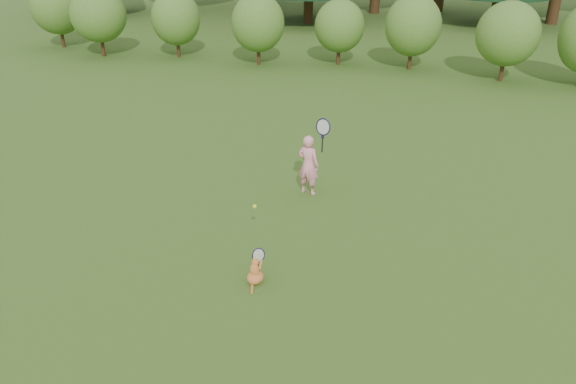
% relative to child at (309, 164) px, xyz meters
% --- Properties ---
extents(ground, '(100.00, 100.00, 0.00)m').
position_rel_child_xyz_m(ground, '(-0.24, -2.24, -0.65)').
color(ground, '#2F4C15').
rests_on(ground, ground).
extents(shrub_row, '(28.00, 3.00, 2.80)m').
position_rel_child_xyz_m(shrub_row, '(-0.24, 10.76, 0.75)').
color(shrub_row, '#3F6820').
rests_on(shrub_row, ground).
extents(child, '(0.72, 0.42, 1.87)m').
position_rel_child_xyz_m(child, '(0.00, 0.00, 0.00)').
color(child, pink).
rests_on(child, ground).
extents(cat, '(0.34, 0.59, 0.58)m').
position_rel_child_xyz_m(cat, '(-0.08, -3.23, -0.44)').
color(cat, '#D25728').
rests_on(cat, ground).
extents(tennis_ball, '(0.07, 0.07, 0.07)m').
position_rel_child_xyz_m(tennis_ball, '(-0.36, -2.36, 0.18)').
color(tennis_ball, yellow).
rests_on(tennis_ball, ground).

